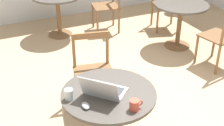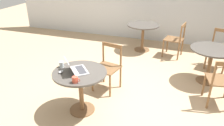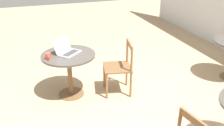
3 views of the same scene
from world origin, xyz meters
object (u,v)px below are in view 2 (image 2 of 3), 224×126
Objects in this scene: cafe_table_near at (80,80)px; chair_near_back at (108,67)px; mouse at (61,72)px; mug at (75,80)px; cafe_table_mid at (212,56)px; chair_far_right at (175,40)px; drinking_glass at (62,64)px; cafe_table_far at (143,30)px; chair_mid_back at (219,49)px; chair_mid_front at (222,82)px; laptop at (76,69)px.

chair_near_back is at bearing 77.96° from cafe_table_near.
mug is (0.34, -0.19, 0.03)m from mouse.
mouse is (-2.24, -1.79, 0.16)m from cafe_table_mid.
chair_far_right reaches higher than drinking_glass.
chair_far_right is at bearing -10.22° from cafe_table_far.
chair_far_right is 3.29m from mug.
chair_mid_back is 7.42× the size of mug.
chair_near_back is 1.00× the size of chair_far_right.
chair_mid_back is (0.23, 0.75, -0.13)m from cafe_table_mid.
cafe_table_far is 2.14m from chair_near_back.
cafe_table_near is 2.60m from cafe_table_mid.
chair_mid_front reaches higher than drinking_glass.
drinking_glass is at bearing -124.60° from chair_near_back.
laptop is (-1.29, -2.77, 0.31)m from chair_far_right.
cafe_table_far is 0.88m from chair_far_right.
drinking_glass reaches higher than cafe_table_far.
cafe_table_mid is 0.96× the size of chair_far_right.
cafe_table_mid is 1.00× the size of cafe_table_far.
chair_near_back is 1.00× the size of chair_mid_back.
drinking_glass is (-0.43, 0.36, 0.00)m from mug.
chair_near_back reaches higher than cafe_table_mid.
laptop is 3.85× the size of mug.
mouse is 1.05× the size of drinking_glass.
cafe_table_near is at bearing -132.30° from chair_mid_back.
cafe_table_mid is at bearing 26.22° from chair_near_back.
drinking_glass reaches higher than cafe_table_near.
mouse is (-2.37, -1.01, 0.28)m from chair_mid_front.
mug is 0.55m from drinking_glass.
drinking_glass is at bearing 117.09° from mouse.
chair_near_back and chair_far_right have the same top height.
chair_mid_front is at bearing 30.68° from mug.
cafe_table_far is 0.96× the size of chair_far_right.
mug is (0.14, -0.30, -0.00)m from laptop.
drinking_glass is (-0.72, -2.86, 0.19)m from cafe_table_far.
chair_mid_back is 9.13× the size of drinking_glass.
cafe_table_near is 1.85× the size of laptop.
chair_near_back is at bearing -95.80° from cafe_table_far.
cafe_table_mid is 2.84m from drinking_glass.
cafe_table_near is at bearing -8.61° from drinking_glass.
cafe_table_mid is at bearing -106.85° from chair_mid_back.
chair_mid_back reaches higher than cafe_table_mid.
cafe_table_far is 0.96× the size of chair_near_back.
mug is at bearing -95.28° from cafe_table_far.
chair_mid_front is at bearing -49.40° from cafe_table_far.
chair_mid_back is (1.83, -0.49, -0.13)m from cafe_table_far.
chair_near_back reaches higher than cafe_table_near.
laptop is 0.30m from drinking_glass.
cafe_table_mid is at bearing 40.25° from cafe_table_near.
drinking_glass is (-1.58, -2.71, 0.32)m from chair_far_right.
mug reaches higher than mouse.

